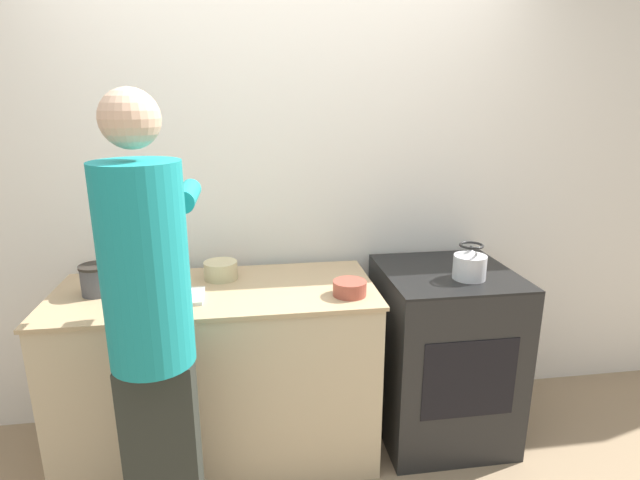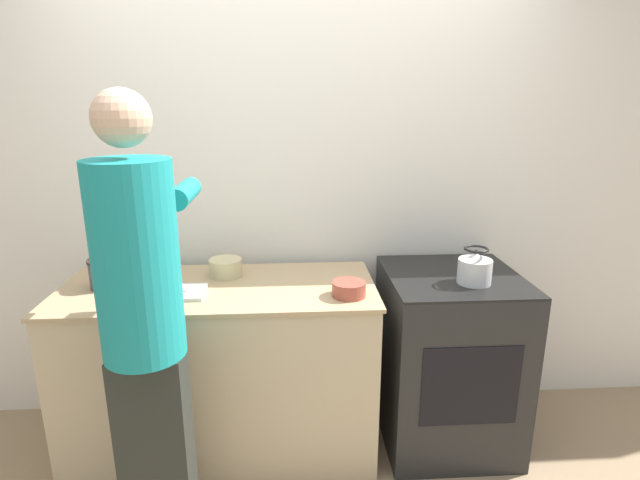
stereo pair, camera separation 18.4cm
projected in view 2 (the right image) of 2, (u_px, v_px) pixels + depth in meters
wall_back at (293, 188)px, 2.72m from camera, size 8.00×0.05×2.60m
counter at (223, 369)px, 2.53m from camera, size 1.52×0.66×0.90m
oven at (447, 358)px, 2.61m from camera, size 0.66×0.67×0.92m
person at (144, 319)px, 1.82m from camera, size 0.33×0.58×1.81m
cutting_board at (169, 293)px, 2.30m from camera, size 0.33×0.19×0.02m
knife at (162, 288)px, 2.32m from camera, size 0.25×0.09×0.01m
kettle at (475, 268)px, 2.35m from camera, size 0.16×0.16×0.17m
bowl_prep at (226, 267)px, 2.54m from camera, size 0.17×0.17×0.09m
bowl_mixing at (349, 289)px, 2.28m from camera, size 0.15×0.15×0.07m
canister_jar at (105, 273)px, 2.37m from camera, size 0.15×0.15×0.14m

